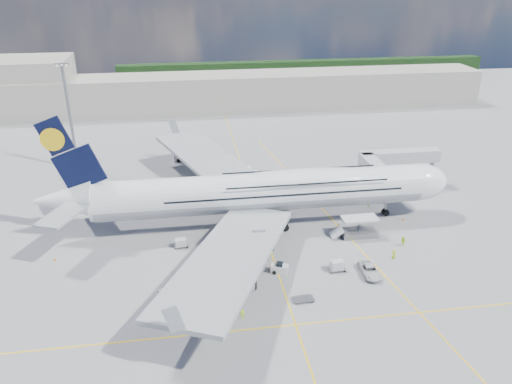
{
  "coord_description": "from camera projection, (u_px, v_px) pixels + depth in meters",
  "views": [
    {
      "loc": [
        -13.58,
        -73.89,
        45.46
      ],
      "look_at": [
        -1.36,
        8.0,
        7.75
      ],
      "focal_mm": 35.0,
      "sensor_mm": 36.0,
      "label": 1
    }
  ],
  "objects": [
    {
      "name": "hangar",
      "position": [
        9.0,
        87.0,
        164.05
      ],
      "size": [
        40.0,
        22.0,
        18.0
      ],
      "primitive_type": "cube",
      "color": "#B2AD9E",
      "rests_on": "ground"
    },
    {
      "name": "cargo_loader",
      "position": [
        358.0,
        229.0,
        91.51
      ],
      "size": [
        8.53,
        3.2,
        3.67
      ],
      "color": "silver",
      "rests_on": "ground"
    },
    {
      "name": "taxi_line_cross",
      "position": [
        295.0,
        325.0,
        69.16
      ],
      "size": [
        120.0,
        0.25,
        0.01
      ],
      "primitive_type": "cube",
      "color": "yellow",
      "rests_on": "ground"
    },
    {
      "name": "taxi_line_main",
      "position": [
        270.0,
        250.0,
        87.17
      ],
      "size": [
        0.25,
        220.0,
        0.01
      ],
      "primitive_type": "cube",
      "color": "yellow",
      "rests_on": "ground"
    },
    {
      "name": "cone_wing_left_inner",
      "position": [
        233.0,
        199.0,
        105.9
      ],
      "size": [
        0.38,
        0.38,
        0.49
      ],
      "color": "orange",
      "rests_on": "ground"
    },
    {
      "name": "cone_wing_right_inner",
      "position": [
        271.0,
        267.0,
        81.8
      ],
      "size": [
        0.44,
        0.44,
        0.56
      ],
      "color": "orange",
      "rests_on": "ground"
    },
    {
      "name": "service_van",
      "position": [
        370.0,
        271.0,
        80.03
      ],
      "size": [
        2.74,
        5.69,
        1.56
      ],
      "primitive_type": "imported",
      "rotation": [
        0.0,
        0.0,
        -0.03
      ],
      "color": "silver",
      "rests_on": "ground"
    },
    {
      "name": "dolly_nose_far",
      "position": [
        303.0,
        299.0,
        73.99
      ],
      "size": [
        3.18,
        1.83,
        0.45
      ],
      "rotation": [
        0.0,
        0.0,
        0.06
      ],
      "color": "gray",
      "rests_on": "ground"
    },
    {
      "name": "light_mast",
      "position": [
        70.0,
        116.0,
        116.83
      ],
      "size": [
        3.0,
        0.7,
        25.5
      ],
      "color": "gray",
      "rests_on": "ground"
    },
    {
      "name": "jet_bridge",
      "position": [
        390.0,
        162.0,
        107.17
      ],
      "size": [
        18.8,
        12.1,
        8.5
      ],
      "color": "#B7B7BC",
      "rests_on": "ground"
    },
    {
      "name": "crew_wing",
      "position": [
        222.0,
        269.0,
        80.11
      ],
      "size": [
        0.96,
        1.23,
        1.94
      ],
      "primitive_type": "imported",
      "rotation": [
        0.0,
        0.0,
        1.07
      ],
      "color": "#A4E317",
      "rests_on": "ground"
    },
    {
      "name": "taxi_line_diag",
      "position": [
        332.0,
        219.0,
        98.05
      ],
      "size": [
        14.16,
        99.06,
        0.01
      ],
      "primitive_type": "cube",
      "rotation": [
        0.0,
        0.0,
        0.14
      ],
      "color": "yellow",
      "rests_on": "ground"
    },
    {
      "name": "dolly_row_c",
      "position": [
        259.0,
        256.0,
        84.7
      ],
      "size": [
        3.68,
        2.66,
        0.48
      ],
      "rotation": [
        0.0,
        0.0,
        0.3
      ],
      "color": "gray",
      "rests_on": "ground"
    },
    {
      "name": "dolly_row_b",
      "position": [
        166.0,
        294.0,
        74.03
      ],
      "size": [
        3.08,
        2.43,
        1.73
      ],
      "rotation": [
        0.0,
        0.0,
        0.41
      ],
      "color": "gray",
      "rests_on": "ground"
    },
    {
      "name": "terminal",
      "position": [
        222.0,
        92.0,
        170.19
      ],
      "size": [
        180.0,
        16.0,
        12.0
      ],
      "primitive_type": "cube",
      "color": "#B2AD9E",
      "rests_on": "ground"
    },
    {
      "name": "crew_tug",
      "position": [
        242.0,
        315.0,
        69.9
      ],
      "size": [
        1.15,
        0.84,
        1.59
      ],
      "primitive_type": "imported",
      "rotation": [
        0.0,
        0.0,
        -0.27
      ],
      "color": "#BBFA1A",
      "rests_on": "ground"
    },
    {
      "name": "crew_loader",
      "position": [
        403.0,
        242.0,
        87.99
      ],
      "size": [
        1.19,
        1.2,
        1.96
      ],
      "primitive_type": "imported",
      "rotation": [
        0.0,
        0.0,
        -0.82
      ],
      "color": "#B9F81A",
      "rests_on": "ground"
    },
    {
      "name": "catering_truck_inner",
      "position": [
        243.0,
        176.0,
        113.53
      ],
      "size": [
        6.62,
        3.37,
        3.78
      ],
      "rotation": [
        0.0,
        0.0,
        -0.19
      ],
      "color": "gray",
      "rests_on": "ground"
    },
    {
      "name": "dolly_row_a",
      "position": [
        208.0,
        269.0,
        79.77
      ],
      "size": [
        3.27,
        1.84,
        2.03
      ],
      "rotation": [
        0.0,
        0.0,
        0.04
      ],
      "color": "gray",
      "rests_on": "ground"
    },
    {
      "name": "cone_tail",
      "position": [
        55.0,
        259.0,
        84.16
      ],
      "size": [
        0.43,
        0.43,
        0.55
      ],
      "color": "orange",
      "rests_on": "ground"
    },
    {
      "name": "cone_wing_left_outer",
      "position": [
        218.0,
        178.0,
        116.3
      ],
      "size": [
        0.44,
        0.44,
        0.57
      ],
      "color": "orange",
      "rests_on": "ground"
    },
    {
      "name": "catering_truck_outer",
      "position": [
        186.0,
        154.0,
        126.72
      ],
      "size": [
        6.53,
        2.75,
        3.84
      ],
      "rotation": [
        0.0,
        0.0,
        0.07
      ],
      "color": "gray",
      "rests_on": "ground"
    },
    {
      "name": "dolly_back",
      "position": [
        181.0,
        243.0,
        87.86
      ],
      "size": [
        2.68,
        1.61,
        1.62
      ],
      "rotation": [
        0.0,
        0.0,
        0.1
      ],
      "color": "gray",
      "rests_on": "ground"
    },
    {
      "name": "ground",
      "position": [
        270.0,
        251.0,
        87.17
      ],
      "size": [
        300.0,
        300.0,
        0.0
      ],
      "primitive_type": "plane",
      "color": "gray",
      "rests_on": "ground"
    },
    {
      "name": "tree_line",
      "position": [
        305.0,
        70.0,
        216.89
      ],
      "size": [
        160.0,
        6.0,
        8.0
      ],
      "primitive_type": "cube",
      "color": "#193814",
      "rests_on": "ground"
    },
    {
      "name": "crew_van",
      "position": [
        394.0,
        254.0,
        84.47
      ],
      "size": [
        0.91,
        0.98,
        1.68
      ],
      "primitive_type": "imported",
      "rotation": [
        0.0,
        0.0,
        2.2
      ],
      "color": "#D2EC18",
      "rests_on": "ground"
    },
    {
      "name": "baggage_tug",
      "position": [
        280.0,
        268.0,
        80.71
      ],
      "size": [
        3.04,
        2.08,
        1.74
      ],
      "rotation": [
        0.0,
        0.0,
        -0.31
      ],
      "color": "white",
      "rests_on": "ground"
    },
    {
      "name": "crew_nose",
      "position": [
        369.0,
        203.0,
        102.63
      ],
      "size": [
        0.67,
        0.66,
        1.56
      ],
      "primitive_type": "imported",
      "rotation": [
        0.0,
        0.0,
        0.73
      ],
      "color": "#9BF319",
      "rests_on": "ground"
    },
    {
      "name": "airliner",
      "position": [
        263.0,
        191.0,
        93.36
      ],
      "size": [
        77.26,
        79.15,
        23.71
      ],
      "color": "white",
      "rests_on": "ground"
    },
    {
      "name": "dolly_nose_near",
      "position": [
        337.0,
        266.0,
        81.03
      ],
      "size": [
        2.91,
        1.68,
        1.79
      ],
      "rotation": [
        0.0,
        0.0,
        0.06
      ],
      "color": "gray",
      "rests_on": "ground"
    },
    {
      "name": "cone_wing_right_outer",
      "position": [
        237.0,
        298.0,
        74.3
      ],
      "size": [
        0.4,
        0.4,
        0.52
      ],
      "color": "orange",
      "rests_on": "ground"
    },
    {
      "name": "cone_nose",
      "position": [
        403.0,
        219.0,
        97.38
      ],
      "size": [
        0.44,
        0.44,
        0.55
      ],
      "color": "orange",
      "rests_on": "ground"
    }
  ]
}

